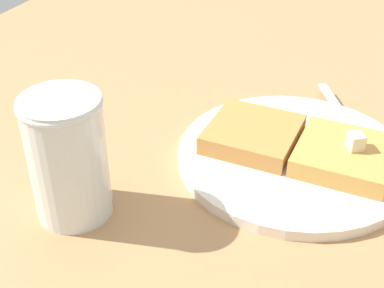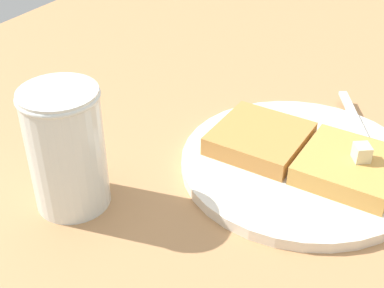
% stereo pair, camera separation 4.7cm
% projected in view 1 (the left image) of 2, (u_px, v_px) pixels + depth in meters
% --- Properties ---
extents(table_surface, '(1.08, 1.08, 0.02)m').
position_uv_depth(table_surface, '(304.00, 143.00, 0.57)').
color(table_surface, '#AC7C4F').
rests_on(table_surface, ground).
extents(plate, '(0.23, 0.23, 0.01)m').
position_uv_depth(plate, '(295.00, 156.00, 0.52)').
color(plate, silver).
rests_on(plate, table_surface).
extents(toast_slice_left, '(0.09, 0.09, 0.02)m').
position_uv_depth(toast_slice_left, '(344.00, 156.00, 0.50)').
color(toast_slice_left, '#C89345').
rests_on(toast_slice_left, plate).
extents(toast_slice_middle, '(0.09, 0.09, 0.02)m').
position_uv_depth(toast_slice_middle, '(253.00, 134.00, 0.53)').
color(toast_slice_middle, '#BC7F3E').
rests_on(toast_slice_middle, plate).
extents(butter_pat_primary, '(0.02, 0.02, 0.02)m').
position_uv_depth(butter_pat_primary, '(356.00, 141.00, 0.49)').
color(butter_pat_primary, beige).
rests_on(butter_pat_primary, toast_slice_left).
extents(fork, '(0.09, 0.15, 0.00)m').
position_uv_depth(fork, '(349.00, 125.00, 0.56)').
color(fork, silver).
rests_on(fork, plate).
extents(syrup_jar, '(0.07, 0.07, 0.11)m').
position_uv_depth(syrup_jar, '(68.00, 160.00, 0.44)').
color(syrup_jar, '#572909').
rests_on(syrup_jar, table_surface).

